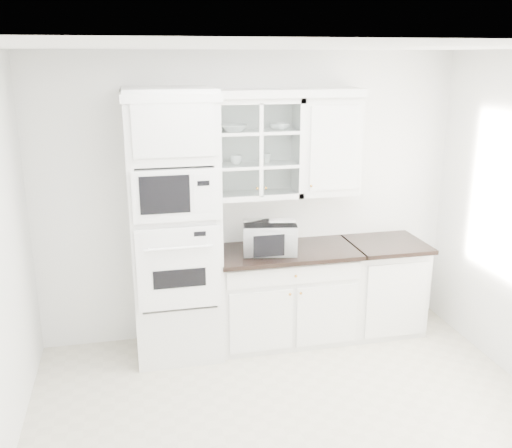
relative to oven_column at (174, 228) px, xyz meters
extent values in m
cube|color=#BDB7A1|center=(0.75, -1.42, -1.19)|extent=(4.00, 3.50, 0.01)
cube|color=white|center=(0.75, 0.32, 0.15)|extent=(4.00, 0.02, 2.70)
cube|color=white|center=(0.75, -1.42, 1.49)|extent=(4.00, 3.50, 0.02)
cube|color=silver|center=(0.00, 0.01, 0.00)|extent=(0.76, 0.65, 2.40)
cube|color=white|center=(0.00, -0.33, -0.26)|extent=(0.70, 0.03, 0.72)
cube|color=black|center=(0.00, -0.35, -0.34)|extent=(0.44, 0.01, 0.16)
cube|color=white|center=(0.00, -0.33, 0.37)|extent=(0.70, 0.03, 0.43)
cube|color=black|center=(-0.09, -0.35, 0.39)|extent=(0.40, 0.01, 0.31)
cube|color=silver|center=(1.03, 0.03, -0.76)|extent=(1.30, 0.60, 0.88)
cube|color=black|center=(1.03, 0.00, -0.30)|extent=(1.32, 0.67, 0.04)
cube|color=silver|center=(2.03, 0.03, -0.76)|extent=(0.70, 0.60, 0.88)
cube|color=black|center=(2.03, 0.00, -0.30)|extent=(0.72, 0.67, 0.04)
cube|color=silver|center=(0.78, 0.17, 0.65)|extent=(0.80, 0.33, 0.90)
cube|color=silver|center=(0.78, 0.17, 0.50)|extent=(0.74, 0.29, 0.02)
cube|color=silver|center=(0.78, 0.17, 0.80)|extent=(0.74, 0.29, 0.02)
cube|color=silver|center=(1.46, 0.17, 0.65)|extent=(0.55, 0.33, 0.90)
cube|color=white|center=(0.68, 0.14, 1.14)|extent=(2.14, 0.38, 0.07)
imported|color=white|center=(0.86, -0.01, -0.14)|extent=(0.55, 0.48, 0.28)
imported|color=white|center=(0.56, 0.15, 0.84)|extent=(0.27, 0.27, 0.06)
imported|color=white|center=(0.98, 0.16, 0.84)|extent=(0.21, 0.21, 0.06)
imported|color=white|center=(0.58, 0.16, 0.55)|extent=(0.13, 0.13, 0.09)
imported|color=white|center=(0.87, 0.18, 0.55)|extent=(0.12, 0.12, 0.09)
camera|label=1|loc=(-0.35, -4.82, 1.45)|focal=40.00mm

